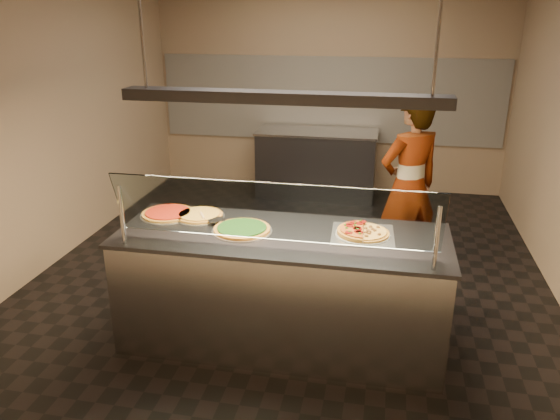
% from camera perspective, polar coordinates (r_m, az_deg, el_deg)
% --- Properties ---
extents(ground, '(5.00, 6.00, 0.02)m').
position_cam_1_polar(ground, '(5.58, 1.17, -6.73)').
color(ground, black).
rests_on(ground, ground).
extents(wall_back, '(5.00, 0.02, 3.00)m').
position_cam_1_polar(wall_back, '(8.02, 5.14, 12.87)').
color(wall_back, '#958060').
rests_on(wall_back, ground).
extents(wall_front, '(5.00, 0.02, 3.00)m').
position_cam_1_polar(wall_front, '(2.31, -11.90, -6.52)').
color(wall_front, '#958060').
rests_on(wall_front, ground).
extents(wall_left, '(0.02, 6.00, 3.00)m').
position_cam_1_polar(wall_left, '(6.03, -23.22, 8.89)').
color(wall_left, '#958060').
rests_on(wall_left, ground).
extents(tile_band, '(4.90, 0.02, 1.20)m').
position_cam_1_polar(tile_band, '(8.02, 5.07, 11.43)').
color(tile_band, silver).
rests_on(tile_band, wall_back).
extents(serving_counter, '(2.50, 0.94, 0.93)m').
position_cam_1_polar(serving_counter, '(4.32, 0.21, -8.18)').
color(serving_counter, '#B7B7BC').
rests_on(serving_counter, ground).
extents(sneeze_guard, '(2.26, 0.18, 0.54)m').
position_cam_1_polar(sneeze_guard, '(3.70, -0.79, -0.30)').
color(sneeze_guard, '#B7B7BC').
rests_on(sneeze_guard, serving_counter).
extents(perforated_tray, '(0.49, 0.49, 0.01)m').
position_cam_1_polar(perforated_tray, '(4.14, 8.64, -2.50)').
color(perforated_tray, silver).
rests_on(perforated_tray, serving_counter).
extents(half_pizza_pepperoni, '(0.22, 0.39, 0.05)m').
position_cam_1_polar(half_pizza_pepperoni, '(4.14, 7.40, -2.04)').
color(half_pizza_pepperoni, '#935D1E').
rests_on(half_pizza_pepperoni, perforated_tray).
extents(half_pizza_sausage, '(0.21, 0.39, 0.04)m').
position_cam_1_polar(half_pizza_sausage, '(4.13, 9.92, -2.32)').
color(half_pizza_sausage, '#935D1E').
rests_on(half_pizza_sausage, perforated_tray).
extents(pizza_spinach, '(0.46, 0.46, 0.03)m').
position_cam_1_polar(pizza_spinach, '(4.18, -3.98, -1.96)').
color(pizza_spinach, silver).
rests_on(pizza_spinach, serving_counter).
extents(pizza_cheese, '(0.41, 0.41, 0.03)m').
position_cam_1_polar(pizza_cheese, '(4.50, -8.40, -0.49)').
color(pizza_cheese, silver).
rests_on(pizza_cheese, serving_counter).
extents(pizza_tomato, '(0.45, 0.45, 0.03)m').
position_cam_1_polar(pizza_tomato, '(4.59, -11.62, -0.30)').
color(pizza_tomato, silver).
rests_on(pizza_tomato, serving_counter).
extents(pizza_spatula, '(0.26, 0.20, 0.02)m').
position_cam_1_polar(pizza_spatula, '(4.40, -7.51, -0.73)').
color(pizza_spatula, '#B7B7BC').
rests_on(pizza_spatula, pizza_spinach).
extents(prep_table, '(1.67, 0.74, 0.93)m').
position_cam_1_polar(prep_table, '(7.78, 3.84, 4.91)').
color(prep_table, '#39393E').
rests_on(prep_table, ground).
extents(worker, '(0.78, 0.73, 1.80)m').
position_cam_1_polar(worker, '(5.45, 13.31, 2.38)').
color(worker, '#22212C').
rests_on(worker, ground).
extents(heat_lamp_housing, '(2.30, 0.18, 0.08)m').
position_cam_1_polar(heat_lamp_housing, '(3.84, 0.24, 11.68)').
color(heat_lamp_housing, '#39393E').
rests_on(heat_lamp_housing, ceiling).
extents(lamp_rod_left, '(0.02, 0.02, 1.01)m').
position_cam_1_polar(lamp_rod_left, '(4.11, -14.42, 19.28)').
color(lamp_rod_left, '#B7B7BC').
rests_on(lamp_rod_left, ceiling).
extents(lamp_rod_right, '(0.02, 0.02, 1.01)m').
position_cam_1_polar(lamp_rod_right, '(3.74, 16.39, 19.07)').
color(lamp_rod_right, '#B7B7BC').
rests_on(lamp_rod_right, ceiling).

